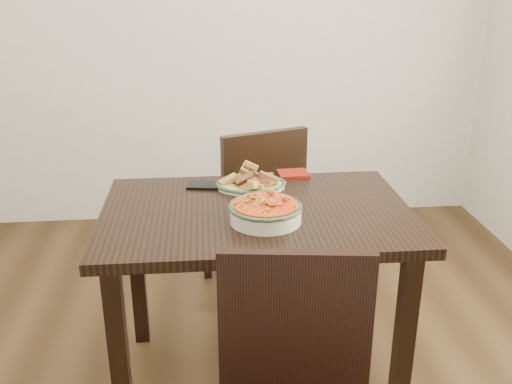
{
  "coord_description": "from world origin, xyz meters",
  "views": [
    {
      "loc": [
        -0.06,
        -1.86,
        1.57
      ],
      "look_at": [
        0.12,
        0.08,
        0.81
      ],
      "focal_mm": 40.0,
      "sensor_mm": 36.0,
      "label": 1
    }
  ],
  "objects": [
    {
      "name": "smartphone",
      "position": [
        -0.06,
        0.31,
        0.76
      ],
      "size": [
        0.17,
        0.11,
        0.01
      ],
      "primitive_type": "cube",
      "rotation": [
        0.0,
        0.0,
        -0.16
      ],
      "color": "black",
      "rests_on": "dining_table"
    },
    {
      "name": "dining_table",
      "position": [
        0.12,
        0.06,
        0.64
      ],
      "size": [
        1.13,
        0.76,
        0.75
      ],
      "color": "black",
      "rests_on": "ground"
    },
    {
      "name": "chair_far",
      "position": [
        0.17,
        0.72,
        0.5
      ],
      "size": [
        0.53,
        0.53,
        0.89
      ],
      "rotation": [
        0.0,
        0.0,
        3.48
      ],
      "color": "black",
      "rests_on": "ground"
    },
    {
      "name": "fish_plate",
      "position": [
        0.12,
        0.29,
        0.79
      ],
      "size": [
        0.27,
        0.22,
        0.11
      ],
      "color": "#F3EACD",
      "rests_on": "dining_table"
    },
    {
      "name": "wall_back",
      "position": [
        0.0,
        1.75,
        1.3
      ],
      "size": [
        3.5,
        0.1,
        2.6
      ],
      "primitive_type": "cube",
      "color": "beige",
      "rests_on": "ground"
    },
    {
      "name": "napkin",
      "position": [
        0.31,
        0.42,
        0.76
      ],
      "size": [
        0.13,
        0.11,
        0.01
      ],
      "primitive_type": "cube",
      "rotation": [
        0.0,
        0.0,
        0.07
      ],
      "color": "maroon",
      "rests_on": "dining_table"
    },
    {
      "name": "noodle_bowl",
      "position": [
        0.14,
        -0.05,
        0.79
      ],
      "size": [
        0.26,
        0.26,
        0.08
      ],
      "color": "beige",
      "rests_on": "dining_table"
    }
  ]
}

